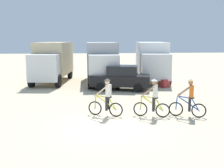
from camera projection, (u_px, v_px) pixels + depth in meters
The scene contains 9 objects.
ground_plane at pixel (109, 127), 11.67m from camera, with size 120.00×120.00×0.00m, color beige.
box_truck_tan_camper at pixel (53, 60), 23.56m from camera, with size 3.23×7.00×3.35m.
box_truck_grey_hauler at pixel (102, 60), 23.11m from camera, with size 2.47×6.78×3.35m.
box_truck_avon_van at pixel (152, 59), 24.32m from camera, with size 3.19×6.99×3.35m.
sedan_parked at pixel (121, 78), 20.02m from camera, with size 4.50×2.71×1.76m.
cyclist_orange_shirt at pixel (106, 99), 13.21m from camera, with size 1.61×0.80×1.82m.
cyclist_cowboy_hat at pixel (153, 99), 13.06m from camera, with size 1.65×0.73×1.82m.
cyclist_near_camera at pixel (189, 99), 13.05m from camera, with size 1.62×0.79×1.82m.
supply_crate at pixel (164, 83), 21.20m from camera, with size 0.58×0.69×0.62m, color #9E2D2D.
Camera 1 is at (-1.09, -11.18, 3.65)m, focal length 44.72 mm.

